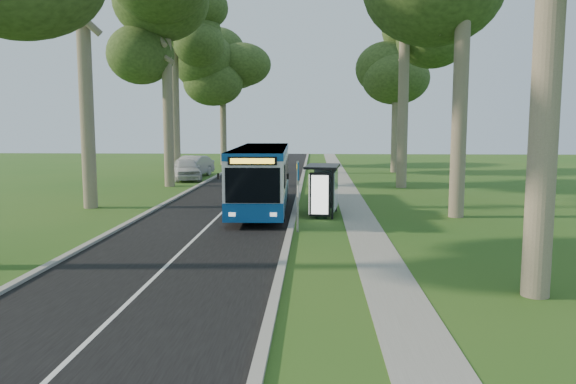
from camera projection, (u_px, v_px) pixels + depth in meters
name	position (u px, v px, depth m)	size (l,w,h in m)	color
ground	(288.00, 243.00, 20.33)	(120.00, 120.00, 0.00)	#2C5A1C
road	(232.00, 203.00, 30.41)	(7.00, 100.00, 0.02)	black
kerb_east	(297.00, 202.00, 30.23)	(0.25, 100.00, 0.12)	#9E9B93
kerb_west	(168.00, 202.00, 30.57)	(0.25, 100.00, 0.12)	#9E9B93
centre_line	(232.00, 203.00, 30.40)	(0.12, 100.00, 0.01)	white
footpath	(352.00, 204.00, 30.10)	(1.50, 100.00, 0.02)	gray
bus	(262.00, 177.00, 28.09)	(2.83, 11.82, 3.11)	white
bus_stop_sign	(298.00, 189.00, 22.09)	(0.11, 0.40, 2.83)	gray
bus_shelter	(326.00, 181.00, 25.94)	(1.77, 2.89, 2.36)	black
litter_bin	(321.00, 207.00, 25.46)	(0.59, 0.59, 1.03)	black
car_white	(186.00, 169.00, 42.85)	(1.98, 4.93, 1.68)	silver
car_silver	(192.00, 167.00, 45.23)	(1.79, 5.13, 1.69)	#9A9DA1
tree_west_c	(165.00, 16.00, 37.22)	(5.20, 5.20, 15.38)	#7A6B56
tree_west_d	(173.00, 9.00, 46.93)	(5.20, 5.20, 18.70)	#7A6B56
tree_west_e	(222.00, 65.00, 57.16)	(5.20, 5.20, 13.84)	#7A6B56
tree_east_c	(406.00, 4.00, 36.40)	(5.20, 5.20, 16.22)	#7A6B56
tree_east_d	(397.00, 55.00, 48.45)	(5.20, 5.20, 13.77)	#7A6B56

